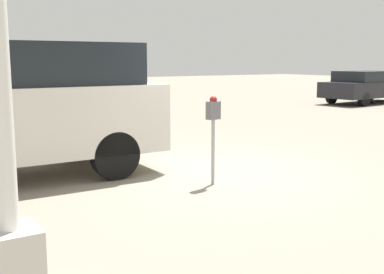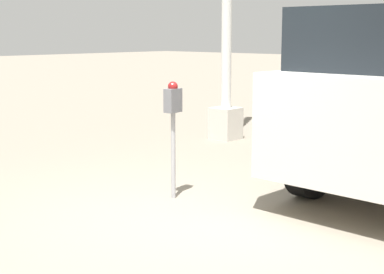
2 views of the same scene
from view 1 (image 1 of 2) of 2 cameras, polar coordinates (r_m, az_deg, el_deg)
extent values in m
plane|color=gray|center=(7.83, 3.18, -4.32)|extent=(80.00, 80.00, 0.00)
cylinder|color=#9E9EA3|center=(7.03, 2.50, -1.81)|extent=(0.05, 0.05, 0.97)
cube|color=slate|center=(6.94, 2.54, 3.17)|extent=(0.21, 0.13, 0.26)
sphere|color=maroon|center=(6.93, 2.55, 4.42)|extent=(0.11, 0.11, 0.11)
cube|color=beige|center=(4.05, -20.75, -13.87)|extent=(0.44, 0.44, 0.55)
cube|color=beige|center=(7.81, -21.85, 1.76)|extent=(4.85, 2.10, 1.06)
cube|color=black|center=(7.78, -21.35, 8.06)|extent=(3.88, 1.92, 0.64)
cylinder|color=black|center=(7.47, -9.11, -2.13)|extent=(0.75, 0.26, 0.74)
cylinder|color=black|center=(9.08, -13.38, -0.27)|extent=(0.75, 0.26, 0.74)
cube|color=black|center=(21.79, 20.08, 5.38)|extent=(4.58, 2.04, 0.64)
cube|color=black|center=(21.58, 19.83, 6.79)|extent=(2.56, 1.77, 0.44)
cube|color=orange|center=(23.95, 21.79, 5.16)|extent=(0.09, 0.12, 0.20)
cylinder|color=black|center=(23.39, 20.32, 4.80)|extent=(0.58, 0.25, 0.56)
cylinder|color=black|center=(21.12, 16.21, 4.60)|extent=(0.58, 0.25, 0.56)
cylinder|color=black|center=(20.23, 19.70, 4.24)|extent=(0.58, 0.25, 0.56)
camera|label=2|loc=(13.22, 7.44, 9.05)|focal=55.00mm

